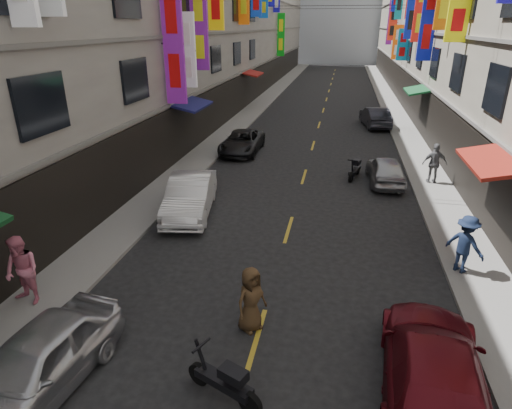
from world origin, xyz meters
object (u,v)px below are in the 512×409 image
at_px(car_right_mid, 386,170).
at_px(pedestrian_lfar, 22,271).
at_px(car_left_near, 37,363).
at_px(car_right_far, 375,117).
at_px(car_left_mid, 190,196).
at_px(pedestrian_rnear, 465,244).
at_px(car_right_near, 433,369).
at_px(scooter_crossing, 225,381).
at_px(pedestrian_crossing, 251,299).
at_px(scooter_far_right, 355,169).
at_px(car_left_far, 242,142).
at_px(pedestrian_rfar, 435,163).

distance_m(car_right_mid, pedestrian_lfar, 15.46).
height_order(car_left_near, car_right_far, car_right_far).
xyz_separation_m(car_left_mid, pedestrian_rnear, (9.43, -2.71, 0.26)).
height_order(car_left_mid, pedestrian_rnear, pedestrian_rnear).
distance_m(car_right_near, car_right_mid, 12.88).
height_order(scooter_crossing, car_right_near, car_right_near).
bearing_deg(scooter_crossing, car_right_near, -54.20).
height_order(car_right_mid, pedestrian_rnear, pedestrian_rnear).
relative_size(car_right_far, pedestrian_crossing, 2.56).
height_order(scooter_far_right, pedestrian_rnear, pedestrian_rnear).
distance_m(scooter_crossing, car_left_mid, 9.37).
bearing_deg(car_right_far, car_right_mid, 79.65).
distance_m(car_right_near, pedestrian_crossing, 4.18).
xyz_separation_m(car_left_mid, pedestrian_crossing, (3.79, -6.38, 0.10)).
xyz_separation_m(car_left_mid, car_left_far, (0.03, 8.92, -0.13)).
bearing_deg(scooter_far_right, car_left_mid, 56.12).
bearing_deg(scooter_far_right, car_left_far, -12.39).
xyz_separation_m(scooter_far_right, pedestrian_crossing, (-2.64, -11.96, 0.41)).
bearing_deg(pedestrian_rfar, car_left_mid, 22.42).
distance_m(scooter_crossing, car_right_near, 4.11).
bearing_deg(pedestrian_lfar, pedestrian_crossing, 16.52).
relative_size(car_left_mid, pedestrian_rnear, 2.55).
relative_size(car_left_near, car_left_mid, 0.90).
bearing_deg(pedestrian_rfar, scooter_crossing, 60.19).
bearing_deg(pedestrian_rfar, car_left_far, -25.63).
bearing_deg(car_left_mid, scooter_crossing, -76.54).
xyz_separation_m(pedestrian_lfar, pedestrian_crossing, (5.99, 0.25, -0.23)).
distance_m(car_left_near, car_left_far, 18.05).
height_order(pedestrian_lfar, pedestrian_rnear, pedestrian_lfar).
xyz_separation_m(scooter_far_right, car_left_far, (-6.40, 3.34, 0.18)).
distance_m(car_left_mid, car_left_far, 8.92).
relative_size(car_right_mid, pedestrian_lfar, 2.00).
bearing_deg(car_right_mid, car_left_mid, 30.44).
bearing_deg(car_right_near, pedestrian_crossing, -13.75).
bearing_deg(scooter_crossing, car_left_near, 121.87).
xyz_separation_m(car_left_near, car_left_far, (0.03, 18.05, -0.08)).
bearing_deg(pedestrian_rfar, pedestrian_lfar, 38.84).
height_order(car_right_mid, car_right_far, car_right_far).
xyz_separation_m(car_right_near, pedestrian_crossing, (-3.95, 1.36, 0.15)).
relative_size(scooter_crossing, pedestrian_lfar, 0.89).
height_order(car_left_near, pedestrian_lfar, pedestrian_lfar).
distance_m(scooter_crossing, pedestrian_rnear, 8.21).
bearing_deg(scooter_far_right, pedestrian_crossing, 92.72).
distance_m(pedestrian_lfar, pedestrian_rnear, 12.27).
xyz_separation_m(scooter_crossing, pedestrian_crossing, (0.07, 2.21, 0.41)).
bearing_deg(scooter_crossing, pedestrian_rfar, -0.37).
bearing_deg(car_right_far, car_left_near, 63.79).
height_order(car_left_mid, car_right_far, car_left_mid).
bearing_deg(pedestrian_crossing, pedestrian_lfar, 130.42).
distance_m(pedestrian_lfar, pedestrian_rfar, 17.05).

